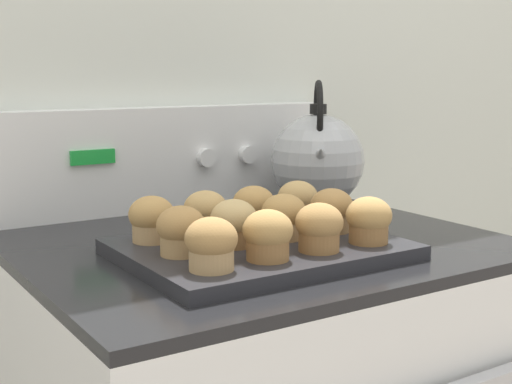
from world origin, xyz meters
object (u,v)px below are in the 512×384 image
(muffin_r1_c1, at_px, (234,223))
(muffin_r1_c2, at_px, (284,217))
(muffin_r2_c1, at_px, (206,213))
(muffin_r0_c2, at_px, (319,227))
(muffin_r2_c0, at_px, (152,219))
(muffin_r2_c3, at_px, (298,201))
(muffin_r1_c3, at_px, (332,210))
(muffin_r2_c2, at_px, (254,207))
(muffin_r0_c1, at_px, (268,235))
(tea_kettle, at_px, (318,159))
(muffin_r0_c3, at_px, (369,220))
(muffin_r1_c0, at_px, (181,231))
(muffin_r0_c0, at_px, (211,244))
(muffin_pan, at_px, (260,249))

(muffin_r1_c1, relative_size, muffin_r1_c2, 1.00)
(muffin_r1_c1, relative_size, muffin_r2_c1, 1.00)
(muffin_r0_c2, bearing_deg, muffin_r2_c0, 134.23)
(muffin_r2_c3, bearing_deg, muffin_r2_c1, -179.19)
(muffin_r1_c2, relative_size, muffin_r2_c0, 1.00)
(muffin_r1_c1, height_order, muffin_r1_c3, same)
(muffin_r1_c2, bearing_deg, muffin_r2_c2, 88.47)
(muffin_r0_c1, distance_m, tea_kettle, 0.51)
(muffin_r1_c3, xyz_separation_m, muffin_r2_c1, (-0.18, 0.09, 0.00))
(muffin_r2_c2, bearing_deg, muffin_r2_c3, 2.83)
(muffin_r1_c2, bearing_deg, muffin_r0_c2, -90.16)
(muffin_r1_c1, bearing_deg, muffin_r2_c3, 26.63)
(tea_kettle, bearing_deg, muffin_r1_c2, -135.29)
(muffin_r0_c3, bearing_deg, muffin_r1_c0, 161.85)
(muffin_r0_c0, bearing_deg, muffin_r1_c2, 27.22)
(muffin_r0_c1, distance_m, muffin_r2_c1, 0.18)
(muffin_pan, xyz_separation_m, muffin_r0_c0, (-0.14, -0.09, 0.05))
(muffin_r2_c1, height_order, tea_kettle, tea_kettle)
(muffin_r0_c0, height_order, muffin_r1_c3, same)
(muffin_r0_c1, relative_size, muffin_r1_c0, 1.00)
(muffin_r2_c0, bearing_deg, muffin_r1_c1, -45.51)
(muffin_r0_c3, bearing_deg, tea_kettle, 63.49)
(muffin_r0_c2, distance_m, muffin_r2_c2, 0.18)
(muffin_r1_c1, bearing_deg, muffin_r0_c2, -46.04)
(muffin_r1_c3, xyz_separation_m, tea_kettle, (0.18, 0.27, 0.04))
(muffin_r2_c1, distance_m, muffin_r2_c3, 0.18)
(muffin_r2_c0, distance_m, muffin_r2_c1, 0.09)
(muffin_r0_c0, distance_m, muffin_r2_c1, 0.20)
(muffin_r2_c1, xyz_separation_m, muffin_r2_c2, (0.09, -0.00, 0.00))
(muffin_r0_c2, bearing_deg, muffin_r0_c1, -179.76)
(muffin_r2_c2, bearing_deg, muffin_r1_c1, -136.05)
(muffin_r1_c2, distance_m, muffin_r2_c3, 0.13)
(muffin_pan, relative_size, muffin_r2_c3, 5.75)
(muffin_r0_c0, xyz_separation_m, muffin_r1_c1, (0.09, 0.09, 0.00))
(muffin_r0_c0, distance_m, muffin_r1_c1, 0.13)
(muffin_r0_c1, distance_m, muffin_r2_c3, 0.26)
(muffin_r0_c0, height_order, muffin_r2_c1, same)
(muffin_r0_c3, height_order, muffin_r1_c1, same)
(muffin_r0_c1, distance_m, muffin_r2_c2, 0.20)
(muffin_r1_c3, height_order, muffin_r2_c1, same)
(muffin_r0_c2, distance_m, muffin_r0_c3, 0.09)
(tea_kettle, bearing_deg, muffin_r1_c3, -123.52)
(muffin_pan, height_order, muffin_r0_c3, muffin_r0_c3)
(muffin_r0_c1, height_order, muffin_r2_c2, same)
(muffin_r2_c0, distance_m, muffin_r2_c2, 0.18)
(muffin_r1_c3, relative_size, muffin_r2_c2, 1.00)
(muffin_r0_c1, xyz_separation_m, muffin_r1_c3, (0.18, 0.09, 0.00))
(muffin_pan, distance_m, muffin_r0_c3, 0.17)
(muffin_r0_c0, distance_m, muffin_r2_c2, 0.26)
(muffin_r1_c2, bearing_deg, muffin_r0_c3, -43.92)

